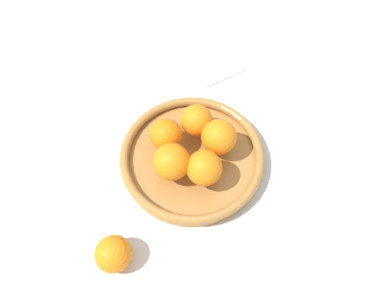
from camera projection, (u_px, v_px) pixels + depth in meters
The scene contains 5 objects.
ground_plane at pixel (192, 162), 0.81m from camera, with size 4.00×4.00×0.00m, color beige.
fruit_bowl at pixel (192, 157), 0.79m from camera, with size 0.30×0.30×0.04m.
orange_pile at pixel (192, 145), 0.74m from camera, with size 0.18×0.18×0.07m.
stray_orange at pixel (113, 254), 0.67m from camera, with size 0.07×0.07×0.07m, color orange.
napkin_folded at pixel (213, 63), 0.95m from camera, with size 0.12×0.12×0.01m, color white.
Camera 1 is at (0.11, 0.37, 0.71)m, focal length 35.00 mm.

